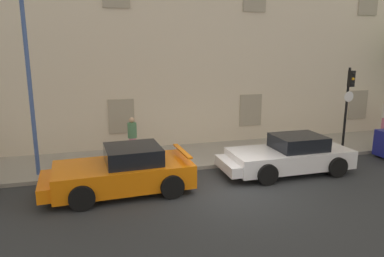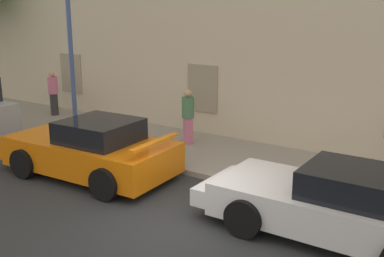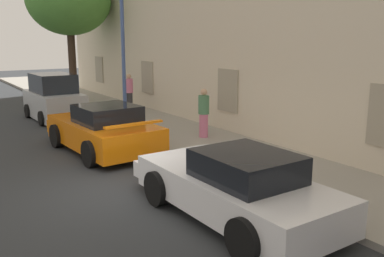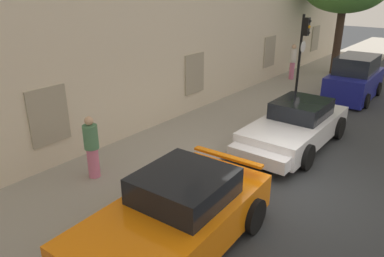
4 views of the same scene
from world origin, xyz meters
name	(u,v)px [view 2 (image 2 of 4)]	position (x,y,z in m)	size (l,w,h in m)	color
ground_plane	(181,222)	(0.00, 0.00, 0.00)	(80.00, 80.00, 0.00)	#2B2D30
sidewalk	(266,166)	(0.00, 3.83, 0.07)	(60.00, 3.25, 0.14)	gray
sportscar_red_lead	(87,150)	(-3.53, 0.88, 0.65)	(4.72, 2.43, 1.46)	orange
sportscar_yellow_flank	(328,204)	(2.51, 1.11, 0.62)	(4.84, 2.12, 1.37)	white
pedestrian_admiring	(188,116)	(-2.73, 4.17, 0.97)	(0.45, 0.45, 1.64)	pink
pedestrian_bystander	(53,93)	(-9.06, 4.43, 0.99)	(0.51, 0.51, 1.68)	#333338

